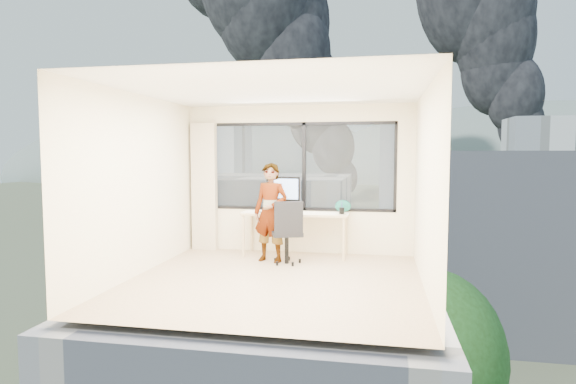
% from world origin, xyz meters
% --- Properties ---
extents(floor, '(4.00, 4.00, 0.01)m').
position_xyz_m(floor, '(0.00, 0.00, 0.00)').
color(floor, tan).
rests_on(floor, ground).
extents(ceiling, '(4.00, 4.00, 0.01)m').
position_xyz_m(ceiling, '(0.00, 0.00, 2.60)').
color(ceiling, white).
rests_on(ceiling, ground).
extents(wall_front, '(4.00, 0.01, 2.60)m').
position_xyz_m(wall_front, '(0.00, -2.00, 1.30)').
color(wall_front, '#F6DEBE').
rests_on(wall_front, ground).
extents(wall_left, '(0.01, 4.00, 2.60)m').
position_xyz_m(wall_left, '(-2.00, 0.00, 1.30)').
color(wall_left, '#F6DEBE').
rests_on(wall_left, ground).
extents(wall_right, '(0.01, 4.00, 2.60)m').
position_xyz_m(wall_right, '(2.00, 0.00, 1.30)').
color(wall_right, '#F6DEBE').
rests_on(wall_right, ground).
extents(window_wall, '(3.30, 0.16, 1.55)m').
position_xyz_m(window_wall, '(0.05, 2.00, 1.52)').
color(window_wall, black).
rests_on(window_wall, ground).
extents(curtain, '(0.45, 0.14, 2.30)m').
position_xyz_m(curtain, '(-1.72, 1.88, 1.15)').
color(curtain, beige).
rests_on(curtain, floor).
extents(desk, '(1.80, 0.60, 0.75)m').
position_xyz_m(desk, '(0.00, 1.66, 0.38)').
color(desk, beige).
rests_on(desk, floor).
extents(chair, '(0.67, 0.67, 1.04)m').
position_xyz_m(chair, '(-0.03, 1.04, 0.52)').
color(chair, black).
rests_on(chair, floor).
extents(person, '(0.66, 0.52, 1.60)m').
position_xyz_m(person, '(-0.31, 1.15, 0.80)').
color(person, '#2D2D33').
rests_on(person, floor).
extents(monitor, '(0.63, 0.23, 0.62)m').
position_xyz_m(monitor, '(-0.22, 1.72, 1.06)').
color(monitor, black).
rests_on(monitor, desk).
extents(game_console, '(0.34, 0.29, 0.08)m').
position_xyz_m(game_console, '(-0.10, 1.89, 0.79)').
color(game_console, white).
rests_on(game_console, desk).
extents(laptop, '(0.43, 0.44, 0.22)m').
position_xyz_m(laptop, '(-0.13, 1.62, 0.86)').
color(laptop, black).
rests_on(laptop, desk).
extents(cellphone, '(0.11, 0.06, 0.01)m').
position_xyz_m(cellphone, '(-0.58, 1.55, 0.76)').
color(cellphone, black).
rests_on(cellphone, desk).
extents(pen_cup, '(0.10, 0.10, 0.11)m').
position_xyz_m(pen_cup, '(0.80, 1.58, 0.80)').
color(pen_cup, black).
rests_on(pen_cup, desk).
extents(handbag, '(0.29, 0.19, 0.21)m').
position_xyz_m(handbag, '(0.80, 1.85, 0.85)').
color(handbag, '#0D5345').
rests_on(handbag, desk).
extents(exterior_ground, '(400.00, 400.00, 0.04)m').
position_xyz_m(exterior_ground, '(0.00, 120.00, -14.00)').
color(exterior_ground, '#515B3D').
rests_on(exterior_ground, ground).
extents(near_bldg_a, '(16.00, 12.00, 14.00)m').
position_xyz_m(near_bldg_a, '(-9.00, 30.00, -7.00)').
color(near_bldg_a, beige).
rests_on(near_bldg_a, exterior_ground).
extents(near_bldg_b, '(14.00, 13.00, 16.00)m').
position_xyz_m(near_bldg_b, '(12.00, 38.00, -6.00)').
color(near_bldg_b, white).
rests_on(near_bldg_b, exterior_ground).
extents(far_tower_a, '(14.00, 14.00, 28.00)m').
position_xyz_m(far_tower_a, '(-35.00, 95.00, 0.00)').
color(far_tower_a, silver).
rests_on(far_tower_a, exterior_ground).
extents(far_tower_b, '(13.00, 13.00, 30.00)m').
position_xyz_m(far_tower_b, '(8.00, 120.00, 1.00)').
color(far_tower_b, silver).
rests_on(far_tower_b, exterior_ground).
extents(far_tower_c, '(15.00, 15.00, 26.00)m').
position_xyz_m(far_tower_c, '(45.00, 140.00, -1.00)').
color(far_tower_c, silver).
rests_on(far_tower_c, exterior_ground).
extents(far_tower_d, '(16.00, 14.00, 22.00)m').
position_xyz_m(far_tower_d, '(-60.00, 150.00, -3.00)').
color(far_tower_d, silver).
rests_on(far_tower_d, exterior_ground).
extents(hill_a, '(288.00, 216.00, 90.00)m').
position_xyz_m(hill_a, '(-120.00, 320.00, -14.00)').
color(hill_a, slate).
rests_on(hill_a, exterior_ground).
extents(hill_b, '(300.00, 220.00, 96.00)m').
position_xyz_m(hill_b, '(100.00, 320.00, -14.00)').
color(hill_b, slate).
rests_on(hill_b, exterior_ground).
extents(tree_a, '(7.00, 7.00, 8.00)m').
position_xyz_m(tree_a, '(-16.00, 22.00, -10.00)').
color(tree_a, '#234517').
rests_on(tree_a, exterior_ground).
extents(tree_b, '(7.60, 7.60, 9.00)m').
position_xyz_m(tree_b, '(4.00, 18.00, -9.50)').
color(tree_b, '#234517').
rests_on(tree_b, exterior_ground).
extents(smoke_plume_a, '(40.00, 24.00, 90.00)m').
position_xyz_m(smoke_plume_a, '(-10.00, 150.00, 39.00)').
color(smoke_plume_a, black).
rests_on(smoke_plume_a, exterior_ground).
extents(smoke_plume_b, '(30.00, 18.00, 70.00)m').
position_xyz_m(smoke_plume_b, '(55.00, 170.00, 27.00)').
color(smoke_plume_b, black).
rests_on(smoke_plume_b, exterior_ground).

